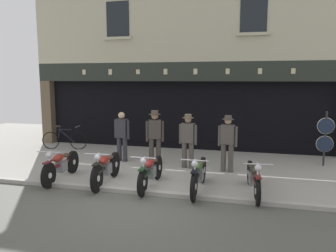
{
  "coord_description": "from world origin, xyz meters",
  "views": [
    {
      "loc": [
        2.52,
        -7.0,
        2.69
      ],
      "look_at": [
        0.12,
        2.56,
        1.28
      ],
      "focal_mm": 35.27,
      "sensor_mm": 36.0,
      "label": 1
    }
  ],
  "objects": [
    {
      "name": "assistant_far_right",
      "position": [
        1.91,
        2.49,
        0.91
      ],
      "size": [
        0.56,
        0.33,
        1.65
      ],
      "rotation": [
        0.0,
        0.0,
        3.03
      ],
      "color": "#47423D",
      "rests_on": "ground"
    },
    {
      "name": "advert_board_near",
      "position": [
        -3.24,
        5.4,
        1.57
      ],
      "size": [
        0.72,
        0.03,
        0.93
      ],
      "color": "silver"
    },
    {
      "name": "leaning_bicycle",
      "position": [
        -4.41,
        4.15,
        0.37
      ],
      "size": [
        1.75,
        0.51,
        0.93
      ],
      "rotation": [
        0.0,
        0.0,
        -1.4
      ],
      "color": "black",
      "rests_on": "ground"
    },
    {
      "name": "motorcycle_right",
      "position": [
        2.65,
        0.73,
        0.41
      ],
      "size": [
        0.62,
        2.04,
        0.9
      ],
      "rotation": [
        0.0,
        0.0,
        3.26
      ],
      "color": "black",
      "rests_on": "ground"
    },
    {
      "name": "motorcycle_center_left",
      "position": [
        -1.02,
        0.58,
        0.44
      ],
      "size": [
        0.62,
        2.0,
        0.93
      ],
      "rotation": [
        0.0,
        0.0,
        3.22
      ],
      "color": "black",
      "rests_on": "ground"
    },
    {
      "name": "motorcycle_left",
      "position": [
        -2.33,
        0.58,
        0.42
      ],
      "size": [
        0.62,
        1.99,
        0.91
      ],
      "rotation": [
        0.0,
        0.0,
        3.23
      ],
      "color": "black",
      "rests_on": "ground"
    },
    {
      "name": "motorcycle_center_right",
      "position": [
        1.36,
        0.62,
        0.43
      ],
      "size": [
        0.62,
        2.08,
        0.93
      ],
      "rotation": [
        0.0,
        0.0,
        3.14
      ],
      "color": "black",
      "rests_on": "ground"
    },
    {
      "name": "shop_facade",
      "position": [
        0.0,
        6.99,
        1.78
      ],
      "size": [
        12.19,
        4.42,
        6.7
      ],
      "color": "black",
      "rests_on": "ground"
    },
    {
      "name": "salesman_left",
      "position": [
        -1.53,
        2.93,
        0.9
      ],
      "size": [
        0.55,
        0.28,
        1.62
      ],
      "rotation": [
        0.0,
        0.0,
        2.97
      ],
      "color": "#2D2D33",
      "rests_on": "ground"
    },
    {
      "name": "advert_board_far",
      "position": [
        -4.17,
        5.4,
        1.64
      ],
      "size": [
        0.72,
        0.03,
        1.09
      ],
      "color": "silver"
    },
    {
      "name": "ground",
      "position": [
        0.0,
        -0.98,
        -0.04
      ],
      "size": [
        23.89,
        22.0,
        0.18
      ],
      "color": "gray"
    },
    {
      "name": "motorcycle_center",
      "position": [
        0.16,
        0.62,
        0.42
      ],
      "size": [
        0.62,
        2.01,
        0.91
      ],
      "rotation": [
        0.0,
        0.0,
        3.15
      ],
      "color": "black",
      "rests_on": "ground"
    },
    {
      "name": "salesman_right",
      "position": [
        0.72,
        2.61,
        0.91
      ],
      "size": [
        0.56,
        0.34,
        1.65
      ],
      "rotation": [
        0.0,
        0.0,
        3.01
      ],
      "color": "#47423D",
      "rests_on": "ground"
    },
    {
      "name": "shopkeeper_center",
      "position": [
        -0.32,
        2.65,
        0.97
      ],
      "size": [
        0.55,
        0.36,
        1.73
      ],
      "rotation": [
        0.0,
        0.0,
        3.38
      ],
      "color": "#38332D",
      "rests_on": "ground"
    },
    {
      "name": "tyre_sign_pole",
      "position": [
        4.79,
        3.9,
        0.95
      ],
      "size": [
        0.51,
        0.06,
        1.71
      ],
      "color": "#232328",
      "rests_on": "ground"
    }
  ]
}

